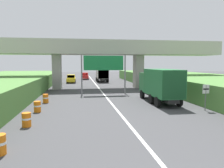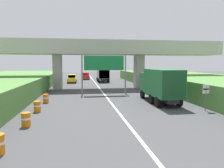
{
  "view_description": "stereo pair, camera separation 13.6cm",
  "coord_description": "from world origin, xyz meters",
  "px_view_note": "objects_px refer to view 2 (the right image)",
  "views": [
    {
      "loc": [
        -3.19,
        -3.58,
        3.98
      ],
      "look_at": [
        0.0,
        16.89,
        2.0
      ],
      "focal_mm": 34.02,
      "sensor_mm": 36.0,
      "label": 1
    },
    {
      "loc": [
        -3.06,
        -3.6,
        3.98
      ],
      "look_at": [
        0.0,
        16.89,
        2.0
      ],
      "focal_mm": 34.02,
      "sensor_mm": 36.0,
      "label": 2
    }
  ],
  "objects_px": {
    "construction_barrel_3": "(46,98)",
    "speed_limit_sign": "(206,94)",
    "car_yellow": "(72,79)",
    "car_red": "(86,76)",
    "construction_barrel_1": "(26,119)",
    "truck_green": "(160,84)",
    "truck_white": "(103,73)",
    "construction_barrel_2": "(37,107)",
    "overhead_highway_sign": "(104,65)"
  },
  "relations": [
    {
      "from": "car_red",
      "to": "truck_white",
      "type": "bearing_deg",
      "value": -63.89
    },
    {
      "from": "car_yellow",
      "to": "construction_barrel_3",
      "type": "xyz_separation_m",
      "value": [
        -1.76,
        -22.88,
        -0.4
      ]
    },
    {
      "from": "car_red",
      "to": "construction_barrel_3",
      "type": "relative_size",
      "value": 4.56
    },
    {
      "from": "car_red",
      "to": "construction_barrel_3",
      "type": "bearing_deg",
      "value": -98.56
    },
    {
      "from": "construction_barrel_2",
      "to": "construction_barrel_1",
      "type": "bearing_deg",
      "value": -88.48
    },
    {
      "from": "overhead_highway_sign",
      "to": "truck_green",
      "type": "height_order",
      "value": "overhead_highway_sign"
    },
    {
      "from": "speed_limit_sign",
      "to": "car_yellow",
      "type": "bearing_deg",
      "value": 113.12
    },
    {
      "from": "truck_green",
      "to": "construction_barrel_2",
      "type": "distance_m",
      "value": 11.97
    },
    {
      "from": "overhead_highway_sign",
      "to": "truck_green",
      "type": "bearing_deg",
      "value": -54.32
    },
    {
      "from": "overhead_highway_sign",
      "to": "car_red",
      "type": "xyz_separation_m",
      "value": [
        -1.73,
        26.89,
        -2.92
      ]
    },
    {
      "from": "speed_limit_sign",
      "to": "truck_white",
      "type": "xyz_separation_m",
      "value": [
        -5.56,
        30.77,
        0.46
      ]
    },
    {
      "from": "truck_green",
      "to": "truck_white",
      "type": "bearing_deg",
      "value": 96.71
    },
    {
      "from": "truck_green",
      "to": "truck_white",
      "type": "height_order",
      "value": "same"
    },
    {
      "from": "truck_white",
      "to": "construction_barrel_3",
      "type": "relative_size",
      "value": 8.11
    },
    {
      "from": "truck_white",
      "to": "car_red",
      "type": "height_order",
      "value": "truck_white"
    },
    {
      "from": "overhead_highway_sign",
      "to": "construction_barrel_2",
      "type": "relative_size",
      "value": 6.53
    },
    {
      "from": "truck_white",
      "to": "overhead_highway_sign",
      "type": "bearing_deg",
      "value": -95.36
    },
    {
      "from": "car_red",
      "to": "speed_limit_sign",
      "type": "bearing_deg",
      "value": -76.5
    },
    {
      "from": "overhead_highway_sign",
      "to": "construction_barrel_2",
      "type": "height_order",
      "value": "overhead_highway_sign"
    },
    {
      "from": "car_yellow",
      "to": "construction_barrel_2",
      "type": "bearing_deg",
      "value": -93.8
    },
    {
      "from": "car_red",
      "to": "construction_barrel_2",
      "type": "relative_size",
      "value": 4.56
    },
    {
      "from": "truck_green",
      "to": "truck_white",
      "type": "relative_size",
      "value": 1.0
    },
    {
      "from": "speed_limit_sign",
      "to": "car_yellow",
      "type": "distance_m",
      "value": 31.17
    },
    {
      "from": "speed_limit_sign",
      "to": "truck_green",
      "type": "xyz_separation_m",
      "value": [
        -2.44,
        4.25,
        0.46
      ]
    },
    {
      "from": "construction_barrel_1",
      "to": "construction_barrel_3",
      "type": "xyz_separation_m",
      "value": [
        -0.07,
        8.33,
        0.0
      ]
    },
    {
      "from": "truck_white",
      "to": "construction_barrel_1",
      "type": "xyz_separation_m",
      "value": [
        -8.36,
        -33.32,
        -1.47
      ]
    },
    {
      "from": "truck_green",
      "to": "car_yellow",
      "type": "xyz_separation_m",
      "value": [
        -9.79,
        24.4,
        -1.08
      ]
    },
    {
      "from": "speed_limit_sign",
      "to": "car_yellow",
      "type": "height_order",
      "value": "speed_limit_sign"
    },
    {
      "from": "construction_barrel_1",
      "to": "construction_barrel_2",
      "type": "height_order",
      "value": "same"
    },
    {
      "from": "truck_white",
      "to": "construction_barrel_2",
      "type": "distance_m",
      "value": 30.39
    },
    {
      "from": "truck_green",
      "to": "car_yellow",
      "type": "bearing_deg",
      "value": 111.86
    },
    {
      "from": "car_yellow",
      "to": "construction_barrel_2",
      "type": "distance_m",
      "value": 27.11
    },
    {
      "from": "truck_white",
      "to": "construction_barrel_2",
      "type": "xyz_separation_m",
      "value": [
        -8.47,
        -29.15,
        -1.47
      ]
    },
    {
      "from": "construction_barrel_1",
      "to": "construction_barrel_3",
      "type": "distance_m",
      "value": 8.33
    },
    {
      "from": "speed_limit_sign",
      "to": "car_red",
      "type": "xyz_separation_m",
      "value": [
        -9.13,
        38.05,
        -0.62
      ]
    },
    {
      "from": "overhead_highway_sign",
      "to": "construction_barrel_2",
      "type": "distance_m",
      "value": 12.08
    },
    {
      "from": "construction_barrel_1",
      "to": "construction_barrel_3",
      "type": "bearing_deg",
      "value": 90.5
    },
    {
      "from": "truck_white",
      "to": "car_yellow",
      "type": "bearing_deg",
      "value": -162.47
    },
    {
      "from": "truck_green",
      "to": "construction_barrel_2",
      "type": "relative_size",
      "value": 8.11
    },
    {
      "from": "car_red",
      "to": "car_yellow",
      "type": "bearing_deg",
      "value": -108.28
    },
    {
      "from": "car_yellow",
      "to": "construction_barrel_1",
      "type": "xyz_separation_m",
      "value": [
        -1.68,
        -31.21,
        -0.4
      ]
    },
    {
      "from": "construction_barrel_3",
      "to": "speed_limit_sign",
      "type": "bearing_deg",
      "value": -22.44
    },
    {
      "from": "car_red",
      "to": "construction_barrel_1",
      "type": "xyz_separation_m",
      "value": [
        -4.79,
        -40.6,
        -0.4
      ]
    },
    {
      "from": "overhead_highway_sign",
      "to": "construction_barrel_1",
      "type": "relative_size",
      "value": 6.53
    },
    {
      "from": "construction_barrel_1",
      "to": "construction_barrel_2",
      "type": "distance_m",
      "value": 4.17
    },
    {
      "from": "construction_barrel_3",
      "to": "truck_white",
      "type": "bearing_deg",
      "value": 71.36
    },
    {
      "from": "truck_white",
      "to": "construction_barrel_1",
      "type": "height_order",
      "value": "truck_white"
    },
    {
      "from": "car_yellow",
      "to": "car_red",
      "type": "relative_size",
      "value": 1.0
    },
    {
      "from": "construction_barrel_3",
      "to": "car_yellow",
      "type": "bearing_deg",
      "value": 85.61
    },
    {
      "from": "truck_green",
      "to": "construction_barrel_3",
      "type": "bearing_deg",
      "value": 172.49
    }
  ]
}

